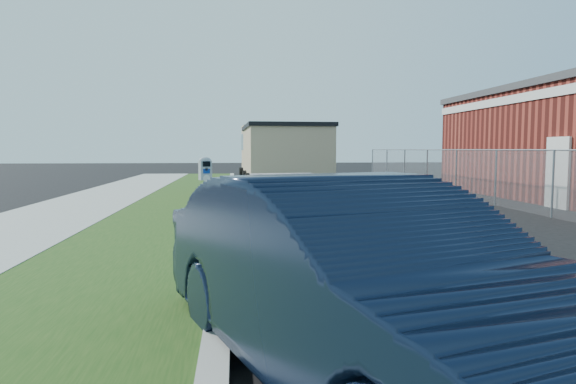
{
  "coord_description": "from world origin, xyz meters",
  "views": [
    {
      "loc": [
        -2.42,
        -8.8,
        1.83
      ],
      "look_at": [
        -1.4,
        1.0,
        1.0
      ],
      "focal_mm": 32.0,
      "sensor_mm": 36.0,
      "label": 1
    }
  ],
  "objects": [
    {
      "name": "parking_meter",
      "position": [
        -2.93,
        0.17,
        1.26
      ],
      "size": [
        0.25,
        0.21,
        1.55
      ],
      "rotation": [
        0.0,
        0.0,
        0.39
      ],
      "color": "#3F4247",
      "rests_on": "ground"
    },
    {
      "name": "chainlink_fence",
      "position": [
        6.0,
        7.0,
        1.26
      ],
      "size": [
        0.06,
        30.06,
        30.0
      ],
      "color": "slate",
      "rests_on": "ground"
    },
    {
      "name": "white_wagon",
      "position": [
        -0.87,
        1.25,
        0.65
      ],
      "size": [
        2.67,
        4.77,
        1.31
      ],
      "primitive_type": "imported",
      "rotation": [
        0.0,
        0.0,
        0.2
      ],
      "color": "white",
      "rests_on": "ground"
    },
    {
      "name": "ground",
      "position": [
        0.0,
        0.0,
        0.0
      ],
      "size": [
        120.0,
        120.0,
        0.0
      ],
      "primitive_type": "plane",
      "color": "black",
      "rests_on": "ground"
    },
    {
      "name": "navy_sedan",
      "position": [
        -1.5,
        -4.99,
        0.8
      ],
      "size": [
        3.28,
        5.17,
        1.61
      ],
      "primitive_type": "imported",
      "rotation": [
        0.0,
        0.0,
        0.35
      ],
      "color": "black",
      "rests_on": "ground"
    },
    {
      "name": "streetside",
      "position": [
        -5.57,
        2.0,
        0.07
      ],
      "size": [
        6.12,
        50.0,
        0.15
      ],
      "color": "gray",
      "rests_on": "ground"
    },
    {
      "name": "dump_truck",
      "position": [
        -0.75,
        10.08,
        1.56
      ],
      "size": [
        3.03,
        7.16,
        2.77
      ],
      "rotation": [
        0.0,
        0.0,
        0.03
      ],
      "color": "black",
      "rests_on": "ground"
    }
  ]
}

